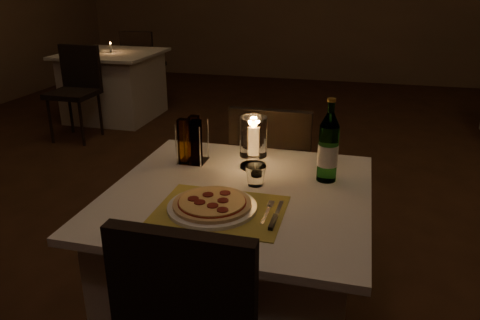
% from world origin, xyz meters
% --- Properties ---
extents(floor, '(8.00, 10.00, 0.02)m').
position_xyz_m(floor, '(0.00, 0.00, -0.01)').
color(floor, '#402314').
rests_on(floor, ground).
extents(main_table, '(1.00, 1.00, 0.74)m').
position_xyz_m(main_table, '(-0.00, -0.77, 0.37)').
color(main_table, silver).
rests_on(main_table, ground).
extents(chair_far, '(0.42, 0.42, 0.90)m').
position_xyz_m(chair_far, '(-0.00, -0.06, 0.55)').
color(chair_far, black).
rests_on(chair_far, ground).
extents(placemat, '(0.45, 0.34, 0.00)m').
position_xyz_m(placemat, '(-0.02, -0.95, 0.74)').
color(placemat, gold).
rests_on(placemat, main_table).
extents(plate, '(0.32, 0.32, 0.01)m').
position_xyz_m(plate, '(-0.05, -0.95, 0.75)').
color(plate, white).
rests_on(plate, placemat).
extents(pizza, '(0.28, 0.28, 0.02)m').
position_xyz_m(pizza, '(-0.05, -0.95, 0.77)').
color(pizza, '#D8B77F').
rests_on(pizza, plate).
extents(fork, '(0.02, 0.18, 0.00)m').
position_xyz_m(fork, '(0.14, -0.92, 0.75)').
color(fork, silver).
rests_on(fork, placemat).
extents(knife, '(0.02, 0.22, 0.01)m').
position_xyz_m(knife, '(0.18, -0.98, 0.75)').
color(knife, black).
rests_on(knife, placemat).
extents(tumbler, '(0.08, 0.08, 0.08)m').
position_xyz_m(tumbler, '(0.05, -0.70, 0.78)').
color(tumbler, white).
rests_on(tumbler, main_table).
extents(water_bottle, '(0.08, 0.08, 0.34)m').
position_xyz_m(water_bottle, '(0.32, -0.58, 0.88)').
color(water_bottle, '#5DAA5B').
rests_on(water_bottle, main_table).
extents(hurricane_candle, '(0.12, 0.12, 0.23)m').
position_xyz_m(hurricane_candle, '(-0.00, -0.52, 0.87)').
color(hurricane_candle, white).
rests_on(hurricane_candle, main_table).
extents(cruet_caddy, '(0.12, 0.12, 0.21)m').
position_xyz_m(cruet_caddy, '(-0.28, -0.54, 0.84)').
color(cruet_caddy, white).
rests_on(cruet_caddy, main_table).
extents(neighbor_table_left, '(1.00, 1.00, 0.74)m').
position_xyz_m(neighbor_table_left, '(-2.27, 2.32, 0.37)').
color(neighbor_table_left, silver).
rests_on(neighbor_table_left, ground).
extents(neighbor_chair_la, '(0.42, 0.42, 0.90)m').
position_xyz_m(neighbor_chair_la, '(-2.27, 1.61, 0.55)').
color(neighbor_chair_la, black).
rests_on(neighbor_chair_la, ground).
extents(neighbor_chair_lb, '(0.42, 0.42, 0.90)m').
position_xyz_m(neighbor_chair_lb, '(-2.27, 3.04, 0.55)').
color(neighbor_chair_lb, black).
rests_on(neighbor_chair_lb, ground).
extents(neighbor_candle_left, '(0.03, 0.03, 0.11)m').
position_xyz_m(neighbor_candle_left, '(-2.27, 2.32, 0.79)').
color(neighbor_candle_left, white).
rests_on(neighbor_candle_left, neighbor_table_left).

